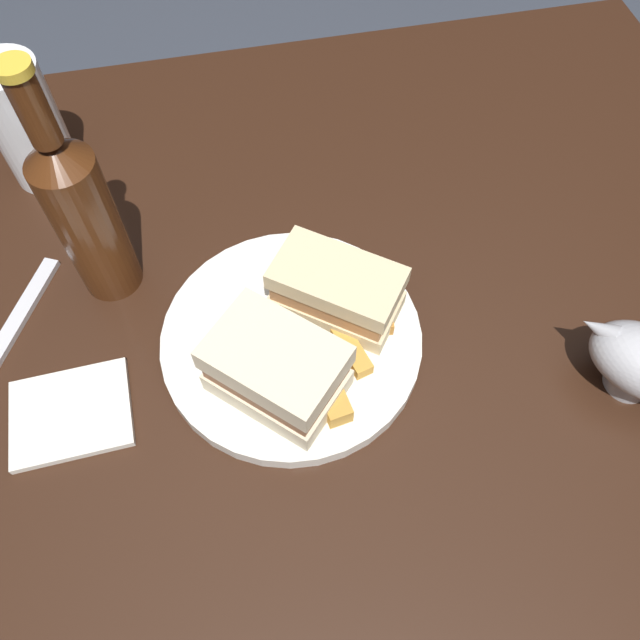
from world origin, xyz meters
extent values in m
plane|color=#333842|center=(0.00, 0.00, 0.00)|extent=(6.00, 6.00, 0.00)
cube|color=black|center=(0.00, 0.00, 0.39)|extent=(1.05, 0.94, 0.77)
cylinder|color=silver|center=(-0.06, -0.01, 0.78)|extent=(0.26, 0.26, 0.02)
cube|color=beige|center=(-0.08, -0.06, 0.80)|extent=(0.14, 0.14, 0.03)
cube|color=#8C5B3D|center=(-0.08, -0.06, 0.82)|extent=(0.13, 0.13, 0.02)
cube|color=beige|center=(-0.08, -0.06, 0.85)|extent=(0.14, 0.14, 0.03)
cube|color=beige|center=(-0.01, 0.02, 0.80)|extent=(0.14, 0.13, 0.02)
cube|color=#B27A4C|center=(-0.01, 0.02, 0.82)|extent=(0.13, 0.12, 0.02)
cube|color=beige|center=(-0.01, 0.02, 0.84)|extent=(0.14, 0.13, 0.02)
cube|color=gold|center=(-0.04, -0.08, 0.80)|extent=(0.03, 0.05, 0.02)
cube|color=#B77F33|center=(-0.04, -0.06, 0.80)|extent=(0.05, 0.05, 0.02)
cube|color=#AD702D|center=(0.03, -0.01, 0.80)|extent=(0.03, 0.04, 0.02)
cube|color=gold|center=(-0.01, -0.04, 0.80)|extent=(0.03, 0.06, 0.01)
cylinder|color=white|center=(-0.30, 0.28, 0.85)|extent=(0.08, 0.08, 0.15)
cylinder|color=orange|center=(-0.30, 0.28, 0.83)|extent=(0.07, 0.07, 0.11)
cylinder|color=#B7B7BC|center=(0.25, -0.12, 0.78)|extent=(0.04, 0.04, 0.02)
cone|color=#B7B7BC|center=(0.21, -0.08, 0.83)|extent=(0.04, 0.04, 0.02)
cylinder|color=#47230F|center=(-0.23, 0.11, 0.86)|extent=(0.06, 0.06, 0.17)
cone|color=#47230F|center=(-0.23, 0.11, 0.95)|extent=(0.06, 0.06, 0.02)
cylinder|color=#47230F|center=(-0.23, 0.11, 1.00)|extent=(0.03, 0.03, 0.07)
cylinder|color=gold|center=(-0.23, 0.11, 1.03)|extent=(0.03, 0.03, 0.01)
cube|color=silver|center=(-0.28, -0.04, 0.78)|extent=(0.11, 0.09, 0.01)
cube|color=silver|center=(-0.33, 0.06, 0.78)|extent=(0.09, 0.17, 0.01)
camera|label=1|loc=(-0.10, -0.31, 1.33)|focal=35.42mm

